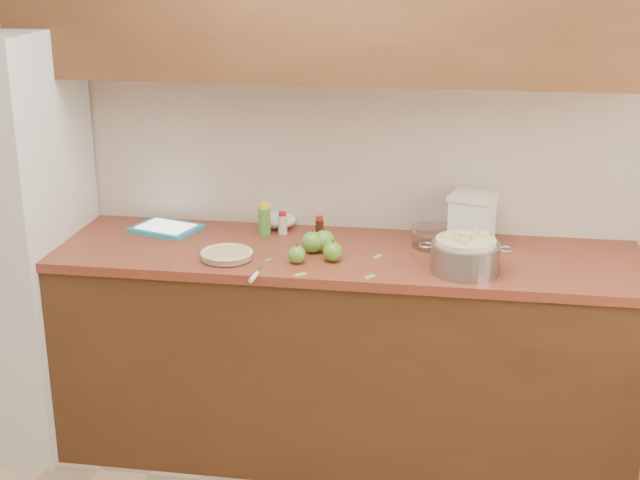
% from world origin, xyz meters
% --- Properties ---
extents(room_shell, '(3.60, 3.60, 3.60)m').
position_xyz_m(room_shell, '(0.00, 0.00, 1.30)').
color(room_shell, tan).
rests_on(room_shell, ground).
extents(counter_run, '(2.64, 0.68, 0.92)m').
position_xyz_m(counter_run, '(0.00, 1.48, 0.46)').
color(counter_run, '#4D2915').
rests_on(counter_run, ground).
extents(pie, '(0.22, 0.22, 0.04)m').
position_xyz_m(pie, '(-0.35, 1.30, 0.94)').
color(pie, silver).
rests_on(pie, counter_run).
extents(colander, '(0.36, 0.27, 0.13)m').
position_xyz_m(colander, '(0.59, 1.31, 0.98)').
color(colander, gray).
rests_on(colander, counter_run).
extents(flour_canister, '(0.22, 0.22, 0.22)m').
position_xyz_m(flour_canister, '(0.62, 1.65, 1.03)').
color(flour_canister, white).
rests_on(flour_canister, counter_run).
extents(tablet, '(0.32, 0.28, 0.02)m').
position_xyz_m(tablet, '(-0.71, 1.63, 0.93)').
color(tablet, '#289AC2').
rests_on(tablet, counter_run).
extents(paring_knife, '(0.03, 0.18, 0.02)m').
position_xyz_m(paring_knife, '(-0.19, 1.12, 0.93)').
color(paring_knife, gray).
rests_on(paring_knife, counter_run).
extents(lemon_bottle, '(0.05, 0.05, 0.15)m').
position_xyz_m(lemon_bottle, '(-0.27, 1.63, 0.99)').
color(lemon_bottle, '#4C8C38').
rests_on(lemon_bottle, counter_run).
extents(cinnamon_shaker, '(0.04, 0.04, 0.10)m').
position_xyz_m(cinnamon_shaker, '(-0.19, 1.66, 0.97)').
color(cinnamon_shaker, beige).
rests_on(cinnamon_shaker, counter_run).
extents(vanilla_bottle, '(0.04, 0.04, 0.10)m').
position_xyz_m(vanilla_bottle, '(-0.02, 1.61, 0.97)').
color(vanilla_bottle, black).
rests_on(vanilla_bottle, counter_run).
extents(mixing_bowl, '(0.22, 0.22, 0.08)m').
position_xyz_m(mixing_bowl, '(0.47, 1.60, 0.96)').
color(mixing_bowl, silver).
rests_on(mixing_bowl, counter_run).
extents(paper_towel, '(0.19, 0.17, 0.07)m').
position_xyz_m(paper_towel, '(-0.23, 1.74, 0.95)').
color(paper_towel, white).
rests_on(paper_towel, counter_run).
extents(apple_left, '(0.09, 0.09, 0.10)m').
position_xyz_m(apple_left, '(-0.02, 1.44, 0.96)').
color(apple_left, '#579028').
rests_on(apple_left, counter_run).
extents(apple_center, '(0.09, 0.09, 0.10)m').
position_xyz_m(apple_center, '(0.02, 1.46, 0.97)').
color(apple_center, '#579028').
rests_on(apple_center, counter_run).
extents(apple_front, '(0.07, 0.07, 0.08)m').
position_xyz_m(apple_front, '(-0.06, 1.30, 0.96)').
color(apple_front, '#579028').
rests_on(apple_front, counter_run).
extents(apple_extra, '(0.08, 0.08, 0.09)m').
position_xyz_m(apple_extra, '(0.07, 1.35, 0.96)').
color(apple_extra, '#579028').
rests_on(apple_extra, counter_run).
extents(peel_a, '(0.03, 0.03, 0.00)m').
position_xyz_m(peel_a, '(-0.18, 1.32, 0.92)').
color(peel_a, '#90C861').
rests_on(peel_a, counter_run).
extents(peel_b, '(0.04, 0.05, 0.00)m').
position_xyz_m(peel_b, '(0.25, 1.43, 0.92)').
color(peel_b, '#90C861').
rests_on(peel_b, counter_run).
extents(peel_c, '(0.05, 0.05, 0.00)m').
position_xyz_m(peel_c, '(0.24, 1.19, 0.92)').
color(peel_c, '#90C861').
rests_on(peel_c, counter_run).
extents(peel_d, '(0.05, 0.05, 0.00)m').
position_xyz_m(peel_d, '(-0.03, 1.18, 0.92)').
color(peel_d, '#90C861').
rests_on(peel_d, counter_run).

